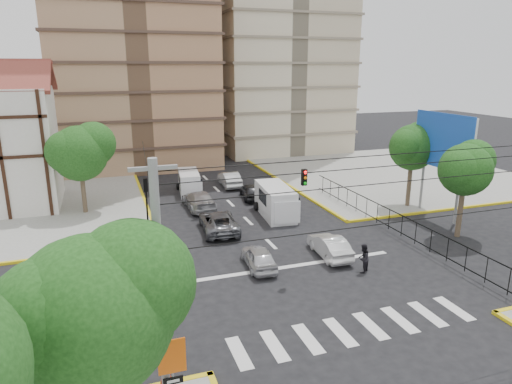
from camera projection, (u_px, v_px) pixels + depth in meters
name	position (u px, v px, depth m)	size (l,w,h in m)	color
ground	(301.00, 274.00, 26.43)	(160.00, 160.00, 0.00)	black
sidewalk_ne	(390.00, 173.00, 50.89)	(26.00, 26.00, 0.15)	gray
crosswalk_stripes	(355.00, 329.00, 20.96)	(12.00, 2.40, 0.01)	silver
stop_line	(293.00, 266.00, 27.52)	(13.00, 0.40, 0.01)	silver
park_fence	(388.00, 231.00, 33.35)	(0.10, 22.50, 1.66)	black
billboard	(443.00, 143.00, 34.81)	(0.36, 6.20, 8.10)	slate
tree_sw_near	(95.00, 308.00, 12.50)	(5.63, 4.60, 7.57)	#473828
tree_park_a	(466.00, 167.00, 31.02)	(4.41, 3.60, 6.83)	#473828
tree_park_c	(413.00, 145.00, 37.62)	(4.65, 3.80, 7.25)	#473828
tree_tudor	(81.00, 151.00, 35.89)	(5.39, 4.40, 7.43)	#473828
traffic_light_nw	(146.00, 199.00, 30.25)	(0.28, 0.22, 4.40)	black
traffic_light_hanging	(321.00, 184.00, 22.99)	(18.00, 9.12, 0.92)	black
utility_pole_sw	(161.00, 297.00, 14.13)	(1.40, 0.28, 9.00)	slate
district_sign	(172.00, 364.00, 14.59)	(0.90, 0.12, 3.20)	slate
van_right_lane	(276.00, 202.00, 36.25)	(2.59, 5.57, 2.43)	silver
van_left_lane	(190.00, 183.00, 42.95)	(2.27, 4.70, 2.04)	silver
car_silver_front_left	(259.00, 257.00, 27.20)	(1.54, 3.84, 1.31)	silver
car_white_front_right	(330.00, 246.00, 28.78)	(1.46, 4.18, 1.38)	white
car_grey_mid_left	(219.00, 222.00, 33.12)	(2.45, 5.32, 1.48)	#5C5E64
car_silver_rear_left	(199.00, 200.00, 38.32)	(2.13, 5.25, 1.52)	#A3A3A7
car_darkgrey_mid_right	(251.00, 191.00, 41.32)	(1.67, 4.15, 1.41)	black
car_white_rear_right	(229.00, 179.00, 45.51)	(1.59, 4.55, 1.50)	silver
pedestrian_sw_corner	(166.00, 374.00, 16.36)	(0.62, 0.40, 1.69)	#9F2818
pedestrian_crosswalk	(363.00, 258.00, 26.50)	(0.84, 0.66, 1.73)	black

